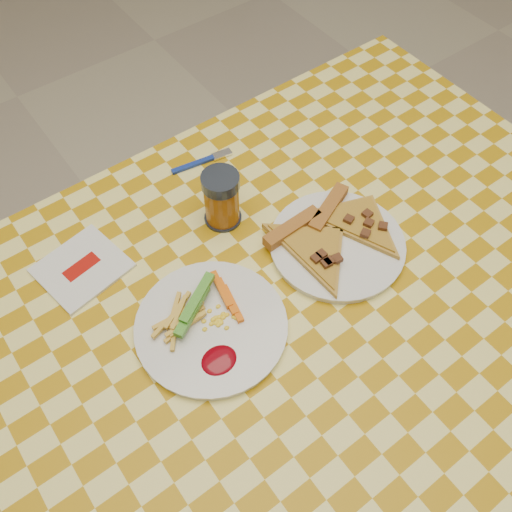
# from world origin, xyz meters

# --- Properties ---
(ground) EXTENTS (8.00, 8.00, 0.00)m
(ground) POSITION_xyz_m (0.00, 0.00, 0.00)
(ground) COLOR #C1B19B
(ground) RESTS_ON ground
(table) EXTENTS (1.28, 0.88, 0.76)m
(table) POSITION_xyz_m (0.00, 0.00, 0.68)
(table) COLOR white
(table) RESTS_ON ground
(plate_left) EXTENTS (0.28, 0.28, 0.01)m
(plate_left) POSITION_xyz_m (-0.13, 0.03, 0.76)
(plate_left) COLOR silver
(plate_left) RESTS_ON table
(plate_right) EXTENTS (0.30, 0.30, 0.01)m
(plate_right) POSITION_xyz_m (0.13, 0.03, 0.76)
(plate_right) COLOR silver
(plate_right) RESTS_ON table
(fries_veggies) EXTENTS (0.17, 0.16, 0.04)m
(fries_veggies) POSITION_xyz_m (-0.14, 0.04, 0.78)
(fries_veggies) COLOR #F4B14D
(fries_veggies) RESTS_ON plate_left
(pizza_slices) EXTENTS (0.28, 0.26, 0.02)m
(pizza_slices) POSITION_xyz_m (0.14, 0.05, 0.78)
(pizza_slices) COLOR #B18336
(pizza_slices) RESTS_ON plate_right
(drink_glass) EXTENTS (0.07, 0.07, 0.11)m
(drink_glass) POSITION_xyz_m (0.01, 0.20, 0.81)
(drink_glass) COLOR black
(drink_glass) RESTS_ON table
(napkin) EXTENTS (0.16, 0.15, 0.01)m
(napkin) POSITION_xyz_m (-0.25, 0.25, 0.76)
(napkin) COLOR white
(napkin) RESTS_ON table
(fork) EXTENTS (0.13, 0.03, 0.01)m
(fork) POSITION_xyz_m (0.06, 0.34, 0.76)
(fork) COLOR navy
(fork) RESTS_ON table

